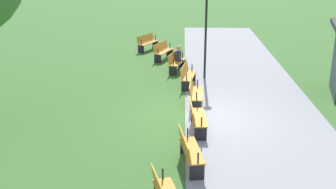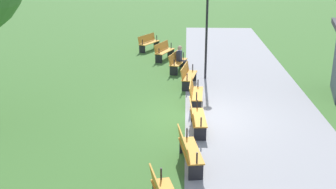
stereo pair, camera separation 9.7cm
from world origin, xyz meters
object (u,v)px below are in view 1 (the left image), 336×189
bench_1 (163,51)px  bench_4 (195,93)px  person_seated (180,57)px  bench_3 (187,75)px  bench_5 (196,117)px  bench_6 (189,150)px  lamp_post (206,16)px  bench_0 (147,42)px  bench_2 (176,61)px

bench_1 → bench_4: size_ratio=1.02×
bench_1 → person_seated: bearing=46.3°
bench_3 → bench_5: (4.69, 0.26, 0.00)m
bench_6 → person_seated: size_ratio=1.40×
lamp_post → bench_0: bearing=-151.1°
bench_6 → person_seated: 9.46m
bench_0 → lamp_post: 6.71m
bench_1 → bench_3: 4.69m
bench_2 → bench_6: 9.33m
bench_4 → bench_1: bearing=-164.4°
bench_3 → bench_6: size_ratio=1.00×
bench_4 → bench_0: bearing=-161.2°
bench_0 → bench_6: same height
bench_0 → bench_3: 7.02m
lamp_post → bench_2: bearing=-131.9°
bench_0 → lamp_post: lamp_post is taller
bench_6 → lamp_post: (-8.16, 0.79, 2.32)m
bench_3 → bench_5: 4.69m
bench_0 → person_seated: person_seated is taller
bench_4 → bench_6: same height
bench_4 → bench_5: size_ratio=1.00×
bench_0 → person_seated: size_ratio=1.38×
bench_1 → bench_2: size_ratio=0.99×
person_seated → lamp_post: size_ratio=0.30×
bench_0 → bench_5: 11.61m
bench_1 → bench_6: bearing=28.2°
bench_3 → bench_4: (2.34, 0.26, 0.00)m
bench_3 → bench_5: bearing=12.6°
bench_0 → bench_5: size_ratio=1.00×
bench_1 → bench_6: same height
bench_1 → person_seated: person_seated is taller
bench_6 → lamp_post: lamp_post is taller
bench_3 → bench_1: bearing=-155.0°
bench_6 → person_seated: (-9.46, -0.32, 0.17)m
bench_4 → bench_6: (4.69, -0.26, 0.00)m
bench_2 → person_seated: size_ratio=1.41×
bench_0 → bench_6: bearing=37.7°
bench_5 → bench_2: bearing=-176.9°
bench_0 → lamp_post: size_ratio=0.41×
bench_3 → bench_6: bearing=9.4°
bench_1 → person_seated: 2.29m
bench_3 → bench_6: 7.02m
person_seated → bench_0: bearing=-139.6°
bench_5 → bench_1: bearing=-173.8°
bench_0 → bench_3: same height
bench_4 → bench_5: same height
bench_1 → bench_5: bearing=31.4°
bench_1 → bench_3: (4.52, 1.26, 0.00)m
bench_4 → bench_6: size_ratio=0.98×
bench_3 → lamp_post: size_ratio=0.42×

